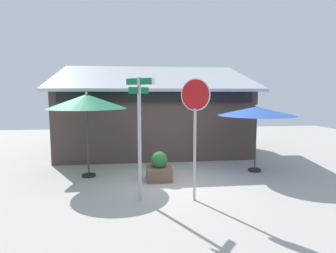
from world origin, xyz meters
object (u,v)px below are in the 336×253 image
Objects in this scene: street_sign_post at (140,127)px; stop_sign at (195,116)px; sidewalk_planter at (159,168)px; patio_umbrella_forest_green_left at (87,102)px; patio_umbrella_royal_blue_center at (257,112)px.

street_sign_post is 1.01× the size of stop_sign.
stop_sign is (1.39, -0.19, 0.29)m from street_sign_post.
street_sign_post is at bearing -111.17° from sidewalk_planter.
stop_sign reaches higher than patio_umbrella_forest_green_left.
sidewalk_planter is (2.28, -0.67, -2.09)m from patio_umbrella_forest_green_left.
patio_umbrella_royal_blue_center is at bearing -0.16° from patio_umbrella_forest_green_left.
stop_sign is at bearing -137.29° from patio_umbrella_royal_blue_center.
patio_umbrella_royal_blue_center is at bearing 29.49° from street_sign_post.
street_sign_post is at bearing -54.97° from patio_umbrella_forest_green_left.
stop_sign is at bearing -39.81° from patio_umbrella_forest_green_left.
stop_sign is 1.17× the size of patio_umbrella_royal_blue_center.
patio_umbrella_royal_blue_center is 3.92m from sidewalk_planter.
patio_umbrella_forest_green_left is at bearing 163.56° from sidewalk_planter.
sidewalk_planter is (0.64, 1.66, -1.52)m from street_sign_post.
stop_sign is at bearing -68.06° from sidewalk_planter.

